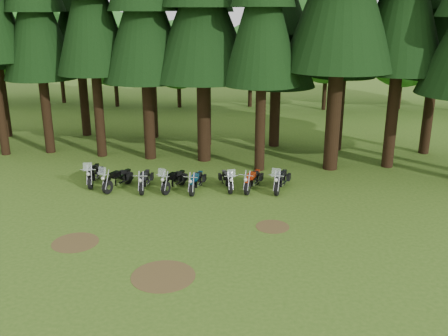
{
  "coord_description": "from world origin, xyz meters",
  "views": [
    {
      "loc": [
        5.05,
        -18.51,
        8.68
      ],
      "look_at": [
        1.86,
        5.0,
        1.0
      ],
      "focal_mm": 40.0,
      "sensor_mm": 36.0,
      "label": 1
    }
  ],
  "objects": [
    {
      "name": "decid_2",
      "position": [
        -10.43,
        24.78,
        4.95
      ],
      "size": [
        6.72,
        6.53,
        8.4
      ],
      "color": "black",
      "rests_on": "ground"
    },
    {
      "name": "decid_1",
      "position": [
        -15.99,
        25.76,
        5.83
      ],
      "size": [
        7.91,
        7.69,
        9.88
      ],
      "color": "black",
      "rests_on": "ground"
    },
    {
      "name": "motorcycle_2",
      "position": [
        -2.0,
        4.1,
        0.46
      ],
      "size": [
        0.4,
        2.2,
        0.89
      ],
      "rotation": [
        0.0,
        0.0,
        0.1
      ],
      "color": "black",
      "rests_on": "ground"
    },
    {
      "name": "motorcycle_1",
      "position": [
        -3.37,
        4.01,
        0.49
      ],
      "size": [
        1.02,
        2.27,
        1.46
      ],
      "rotation": [
        0.0,
        0.0,
        -0.33
      ],
      "color": "black",
      "rests_on": "ground"
    },
    {
      "name": "motorcycle_3",
      "position": [
        -0.55,
        4.24,
        0.47
      ],
      "size": [
        0.93,
        2.22,
        1.42
      ],
      "rotation": [
        0.0,
        0.0,
        -0.3
      ],
      "color": "black",
      "rests_on": "ground"
    },
    {
      "name": "ground",
      "position": [
        0.0,
        0.0,
        0.0
      ],
      "size": [
        120.0,
        120.0,
        0.0
      ],
      "primitive_type": "plane",
      "color": "#355717",
      "rests_on": "ground"
    },
    {
      "name": "dirt_patch_2",
      "position": [
        1.0,
        -4.0,
        0.01
      ],
      "size": [
        2.2,
        2.2,
        0.01
      ],
      "primitive_type": "cylinder",
      "color": "#4C3D1E",
      "rests_on": "ground"
    },
    {
      "name": "decid_4",
      "position": [
        1.58,
        26.32,
        4.37
      ],
      "size": [
        5.93,
        5.76,
        7.41
      ],
      "color": "black",
      "rests_on": "ground"
    },
    {
      "name": "pine_back_4",
      "position": [
        4.04,
        13.25,
        8.25
      ],
      "size": [
        4.94,
        4.94,
        13.78
      ],
      "color": "black",
      "rests_on": "ground"
    },
    {
      "name": "dirt_patch_0",
      "position": [
        -3.0,
        -2.0,
        0.01
      ],
      "size": [
        1.8,
        1.8,
        0.01
      ],
      "primitive_type": "cylinder",
      "color": "#4C3D1E",
      "rests_on": "ground"
    },
    {
      "name": "motorcycle_7",
      "position": [
        4.7,
        4.91,
        0.49
      ],
      "size": [
        0.73,
        2.33,
        1.47
      ],
      "rotation": [
        0.0,
        0.0,
        -0.19
      ],
      "color": "black",
      "rests_on": "ground"
    },
    {
      "name": "decid_5",
      "position": [
        8.29,
        25.71,
        6.23
      ],
      "size": [
        8.45,
        8.21,
        10.56
      ],
      "color": "black",
      "rests_on": "ground"
    },
    {
      "name": "decid_6",
      "position": [
        14.85,
        27.01,
        5.2
      ],
      "size": [
        7.06,
        6.86,
        8.82
      ],
      "color": "black",
      "rests_on": "ground"
    },
    {
      "name": "motorcycle_4",
      "position": [
        0.57,
        4.27,
        0.45
      ],
      "size": [
        0.37,
        2.18,
        0.89
      ],
      "rotation": [
        0.0,
        0.0,
        -0.08
      ],
      "color": "black",
      "rests_on": "ground"
    },
    {
      "name": "dirt_patch_1",
      "position": [
        4.5,
        0.5,
        0.01
      ],
      "size": [
        1.4,
        1.4,
        0.01
      ],
      "primitive_type": "cylinder",
      "color": "#4C3D1E",
      "rests_on": "ground"
    },
    {
      "name": "motorcycle_5",
      "position": [
        2.05,
        4.72,
        0.45
      ],
      "size": [
        0.94,
        2.09,
        1.34
      ],
      "rotation": [
        0.0,
        0.0,
        0.33
      ],
      "color": "black",
      "rests_on": "ground"
    },
    {
      "name": "motorcycle_6",
      "position": [
        3.31,
        4.82,
        0.46
      ],
      "size": [
        0.65,
        2.21,
        0.91
      ],
      "rotation": [
        0.0,
        0.0,
        -0.23
      ],
      "color": "black",
      "rests_on": "ground"
    },
    {
      "name": "decid_3",
      "position": [
        -4.71,
        25.13,
        4.51
      ],
      "size": [
        6.12,
        5.95,
        7.65
      ],
      "color": "black",
      "rests_on": "ground"
    },
    {
      "name": "motorcycle_0",
      "position": [
        -4.83,
        4.57,
        0.49
      ],
      "size": [
        0.67,
        2.34,
        1.47
      ],
      "rotation": [
        0.0,
        0.0,
        0.17
      ],
      "color": "black",
      "rests_on": "ground"
    }
  ]
}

